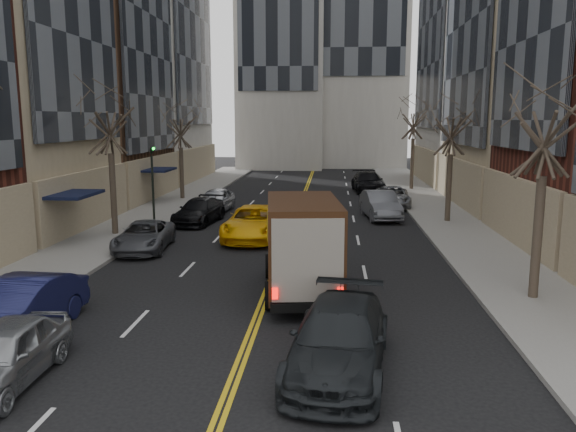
# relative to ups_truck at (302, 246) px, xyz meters

# --- Properties ---
(sidewalk_left) EXTENTS (4.00, 66.00, 0.15)m
(sidewalk_left) POSITION_rel_ups_truck_xyz_m (-10.20, 15.79, -1.59)
(sidewalk_left) COLOR slate
(sidewalk_left) RESTS_ON ground
(sidewalk_right) EXTENTS (4.00, 66.00, 0.15)m
(sidewalk_right) POSITION_rel_ups_truck_xyz_m (7.80, 15.79, -1.59)
(sidewalk_right) COLOR slate
(sidewalk_right) RESTS_ON ground
(tree_lf_mid) EXTENTS (3.20, 3.20, 8.91)m
(tree_lf_mid) POSITION_rel_ups_truck_xyz_m (-10.00, 8.79, 4.93)
(tree_lf_mid) COLOR #382D23
(tree_lf_mid) RESTS_ON sidewalk_left
(tree_lf_far) EXTENTS (3.20, 3.20, 8.12)m
(tree_lf_far) POSITION_rel_ups_truck_xyz_m (-10.00, 21.79, 4.36)
(tree_lf_far) COLOR #382D23
(tree_lf_far) RESTS_ON sidewalk_left
(tree_rt_near) EXTENTS (3.20, 3.20, 8.71)m
(tree_rt_near) POSITION_rel_ups_truck_xyz_m (7.60, -0.21, 4.79)
(tree_rt_near) COLOR #382D23
(tree_rt_near) RESTS_ON sidewalk_right
(tree_rt_mid) EXTENTS (3.20, 3.20, 8.32)m
(tree_rt_mid) POSITION_rel_ups_truck_xyz_m (7.60, 13.79, 4.50)
(tree_rt_mid) COLOR #382D23
(tree_rt_mid) RESTS_ON sidewalk_right
(tree_rt_far) EXTENTS (3.20, 3.20, 9.11)m
(tree_rt_far) POSITION_rel_ups_truck_xyz_m (7.60, 28.79, 5.07)
(tree_rt_far) COLOR #382D23
(tree_rt_far) RESTS_ON sidewalk_right
(traffic_signal) EXTENTS (0.29, 0.26, 4.70)m
(traffic_signal) POSITION_rel_ups_truck_xyz_m (-8.59, 10.79, 1.15)
(traffic_signal) COLOR black
(traffic_signal) RESTS_ON sidewalk_left
(ups_truck) EXTENTS (2.99, 6.25, 3.31)m
(ups_truck) POSITION_rel_ups_truck_xyz_m (0.00, 0.00, 0.00)
(ups_truck) COLOR black
(ups_truck) RESTS_ON ground
(observer_sedan) EXTENTS (2.84, 5.61, 1.56)m
(observer_sedan) POSITION_rel_ups_truck_xyz_m (1.20, -5.84, -0.89)
(observer_sedan) COLOR black
(observer_sedan) RESTS_ON ground
(taxi) EXTENTS (2.74, 5.83, 1.61)m
(taxi) POSITION_rel_ups_truck_xyz_m (-2.86, 8.74, -0.86)
(taxi) COLOR #F3B20A
(taxi) RESTS_ON ground
(pedestrian) EXTENTS (0.52, 0.70, 1.73)m
(pedestrian) POSITION_rel_ups_truck_xyz_m (-0.38, 7.01, -0.80)
(pedestrian) COLOR black
(pedestrian) RESTS_ON ground
(parked_lf_a) EXTENTS (1.76, 4.19, 1.42)m
(parked_lf_a) POSITION_rel_ups_truck_xyz_m (-6.30, -7.15, -0.96)
(parked_lf_a) COLOR #999CA0
(parked_lf_a) RESTS_ON ground
(parked_lf_b) EXTENTS (1.90, 4.80, 1.55)m
(parked_lf_b) POSITION_rel_ups_truck_xyz_m (-7.50, -4.34, -0.89)
(parked_lf_b) COLOR #121438
(parked_lf_b) RESTS_ON ground
(parked_lf_c) EXTENTS (2.56, 4.84, 1.30)m
(parked_lf_c) POSITION_rel_ups_truck_xyz_m (-7.50, 5.90, -1.02)
(parked_lf_c) COLOR #494A50
(parked_lf_c) RESTS_ON ground
(parked_lf_d) EXTENTS (2.57, 5.04, 1.40)m
(parked_lf_d) POSITION_rel_ups_truck_xyz_m (-6.57, 12.73, -0.97)
(parked_lf_d) COLOR black
(parked_lf_d) RESTS_ON ground
(parked_lf_e) EXTENTS (2.09, 4.56, 1.52)m
(parked_lf_e) POSITION_rel_ups_truck_xyz_m (-6.43, 16.70, -0.91)
(parked_lf_e) COLOR #AEB1B6
(parked_lf_e) RESTS_ON ground
(parked_rt_a) EXTENTS (2.33, 5.11, 1.63)m
(parked_rt_a) POSITION_rel_ups_truck_xyz_m (3.90, 15.10, -0.85)
(parked_rt_a) COLOR #54565D
(parked_rt_a) RESTS_ON ground
(parked_rt_b) EXTENTS (2.52, 5.03, 1.37)m
(parked_rt_b) POSITION_rel_ups_truck_xyz_m (5.10, 19.73, -0.98)
(parked_rt_b) COLOR #94979B
(parked_rt_b) RESTS_ON ground
(parked_rt_c) EXTENTS (2.68, 5.77, 1.63)m
(parked_rt_c) POSITION_rel_ups_truck_xyz_m (3.90, 27.51, -0.85)
(parked_rt_c) COLOR black
(parked_rt_c) RESTS_ON ground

